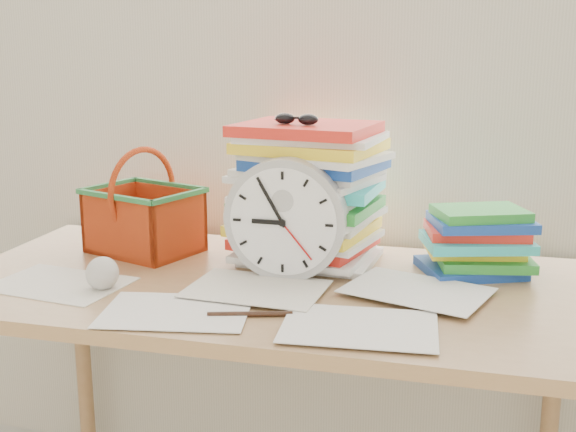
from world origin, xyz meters
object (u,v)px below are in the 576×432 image
(desk, at_px, (267,313))
(book_stack, at_px, (477,241))
(basket, at_px, (143,201))
(paper_stack, at_px, (309,193))
(clock, at_px, (286,219))

(desk, xyz_separation_m, book_stack, (0.45, 0.18, 0.15))
(basket, bearing_deg, desk, -3.28)
(paper_stack, xyz_separation_m, book_stack, (0.39, 0.00, -0.09))
(paper_stack, bearing_deg, basket, -176.02)
(desk, relative_size, book_stack, 5.54)
(desk, bearing_deg, basket, 157.15)
(clock, bearing_deg, book_stack, 20.07)
(book_stack, bearing_deg, clock, -159.93)
(paper_stack, distance_m, basket, 0.42)
(desk, relative_size, paper_stack, 4.07)
(paper_stack, bearing_deg, book_stack, 0.11)
(desk, distance_m, paper_stack, 0.30)
(desk, bearing_deg, clock, 41.49)
(paper_stack, xyz_separation_m, clock, (-0.02, -0.15, -0.03))
(basket, bearing_deg, paper_stack, 23.55)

